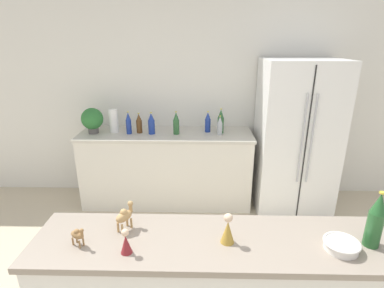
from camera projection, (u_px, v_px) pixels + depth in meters
wall_back at (196, 98)px, 3.79m from camera, size 8.00×0.06×2.55m
back_counter at (167, 167)px, 3.76m from camera, size 2.08×0.63×0.92m
refrigerator at (296, 137)px, 3.53m from camera, size 0.88×0.71×1.79m
potted_plant at (92, 119)px, 3.54m from camera, size 0.26×0.26×0.30m
paper_towel_roll at (114, 121)px, 3.59m from camera, size 0.11×0.11×0.28m
back_bottle_0 at (176, 123)px, 3.51m from camera, size 0.07×0.07×0.27m
back_bottle_1 at (129, 123)px, 3.53m from camera, size 0.06×0.06×0.27m
back_bottle_2 at (151, 124)px, 3.53m from camera, size 0.08×0.08×0.26m
back_bottle_3 at (220, 126)px, 3.50m from camera, size 0.06×0.06×0.23m
back_bottle_4 at (139, 123)px, 3.57m from camera, size 0.07×0.07×0.24m
back_bottle_5 at (208, 122)px, 3.60m from camera, size 0.07×0.07×0.25m
back_bottle_6 at (221, 121)px, 3.56m from camera, size 0.08×0.08×0.29m
wine_bottle at (376, 220)px, 1.52m from camera, size 0.08×0.08×0.31m
fruit_bowl at (341, 245)px, 1.52m from camera, size 0.18×0.18×0.05m
camel_figurine at (78, 235)px, 1.54m from camera, size 0.09×0.07×0.11m
camel_figurine_second at (125, 215)px, 1.66m from camera, size 0.11×0.12×0.16m
wise_man_figurine_crimson at (228, 230)px, 1.56m from camera, size 0.07×0.07×0.17m
wise_man_figurine_purple at (126, 243)px, 1.49m from camera, size 0.06×0.06×0.14m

